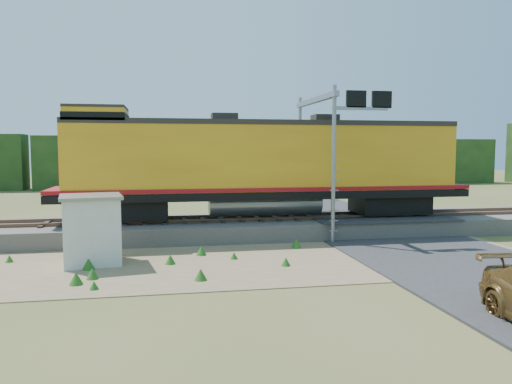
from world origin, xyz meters
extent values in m
plane|color=#475123|center=(0.00, 0.00, 0.00)|extent=(140.00, 140.00, 0.00)
cube|color=slate|center=(0.00, 6.00, 0.40)|extent=(70.00, 5.00, 0.80)
cube|color=brown|center=(0.00, 5.28, 0.88)|extent=(70.00, 0.10, 0.16)
cube|color=brown|center=(0.00, 6.72, 0.88)|extent=(70.00, 0.10, 0.16)
cube|color=#8C7754|center=(-2.00, 0.50, 0.01)|extent=(26.00, 8.00, 0.03)
cube|color=#38383A|center=(7.00, 6.00, 0.83)|extent=(7.00, 5.20, 0.06)
cube|color=#38383A|center=(7.00, 22.00, 0.04)|extent=(7.00, 24.00, 0.08)
cube|color=#173613|center=(0.00, 38.00, 3.25)|extent=(36.00, 3.00, 6.50)
cube|color=black|center=(-5.28, 6.00, 1.41)|extent=(3.63, 2.32, 0.91)
cube|color=black|center=(7.84, 6.00, 1.41)|extent=(3.63, 2.32, 0.91)
cube|color=black|center=(1.28, 6.00, 2.05)|extent=(20.19, 3.03, 0.36)
cylinder|color=gray|center=(1.28, 6.00, 1.57)|extent=(5.55, 1.21, 1.21)
cube|color=gold|center=(1.28, 6.00, 3.80)|extent=(18.67, 2.93, 3.13)
cube|color=maroon|center=(1.28, 6.00, 2.35)|extent=(20.19, 3.08, 0.18)
cube|color=#28231E|center=(1.28, 6.00, 5.48)|extent=(18.67, 2.98, 0.24)
cube|color=gold|center=(-6.59, 6.00, 5.71)|extent=(2.62, 2.93, 0.71)
cube|color=#28231E|center=(-6.59, 6.00, 6.11)|extent=(2.62, 2.98, 0.12)
cube|color=black|center=(-6.59, 6.00, 5.66)|extent=(2.67, 2.98, 0.35)
cube|color=maroon|center=(-8.10, 6.00, 3.44)|extent=(0.10, 2.02, 1.21)
cube|color=#28231E|center=(-0.74, 6.00, 5.71)|extent=(1.21, 1.01, 0.45)
cube|color=#28231E|center=(4.31, 6.00, 5.71)|extent=(1.21, 1.01, 0.45)
cube|color=silver|center=(-6.28, 1.00, 1.23)|extent=(2.26, 2.26, 2.45)
cube|color=gray|center=(-6.28, 1.00, 2.50)|extent=(2.49, 2.49, 0.12)
cylinder|color=gray|center=(3.81, 3.20, 3.53)|extent=(0.18, 0.18, 7.05)
cylinder|color=gray|center=(3.81, 8.80, 3.53)|extent=(0.18, 0.18, 7.05)
cube|color=gray|center=(3.81, 6.00, 6.65)|extent=(0.25, 6.20, 0.25)
cube|color=gray|center=(5.02, 3.20, 6.05)|extent=(2.62, 0.15, 0.15)
cube|color=black|center=(4.81, 3.20, 6.45)|extent=(0.91, 0.15, 0.76)
cube|color=black|center=(6.02, 3.20, 6.45)|extent=(0.91, 0.15, 0.76)
camera|label=1|loc=(-3.64, -17.98, 4.27)|focal=35.00mm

